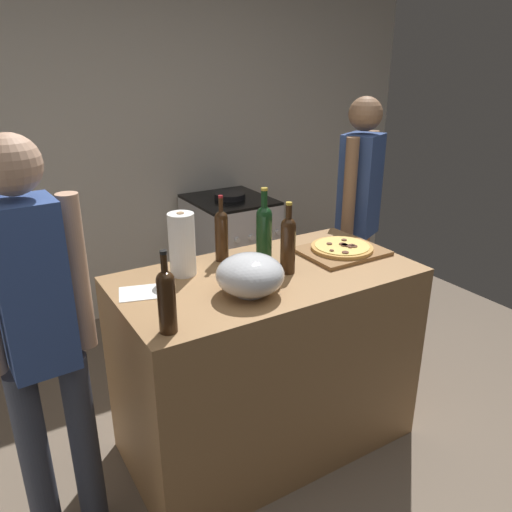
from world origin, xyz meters
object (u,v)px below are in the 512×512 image
at_px(mixing_bowl, 250,275).
at_px(paper_towel_roll, 182,244).
at_px(wine_bottle_dark, 167,298).
at_px(stove, 230,254).
at_px(wine_bottle_green, 288,242).
at_px(person_in_red, 358,212).
at_px(wine_bottle_clear, 264,230).
at_px(wine_bottle_amber, 221,233).
at_px(pizza, 342,247).
at_px(person_in_stripes, 40,334).

xyz_separation_m(mixing_bowl, paper_towel_roll, (-0.15, 0.34, 0.06)).
height_order(wine_bottle_dark, stove, wine_bottle_dark).
bearing_deg(wine_bottle_green, mixing_bowl, -157.27).
xyz_separation_m(paper_towel_roll, wine_bottle_dark, (-0.26, -0.45, -0.01)).
distance_m(wine_bottle_dark, person_in_red, 1.73).
bearing_deg(person_in_red, wine_bottle_dark, -154.58).
xyz_separation_m(wine_bottle_green, person_in_red, (0.89, 0.51, -0.13)).
xyz_separation_m(mixing_bowl, wine_bottle_dark, (-0.41, -0.11, 0.04)).
height_order(mixing_bowl, wine_bottle_dark, wine_bottle_dark).
xyz_separation_m(stove, person_in_red, (0.40, -0.94, 0.51)).
relative_size(wine_bottle_clear, wine_bottle_amber, 1.11).
bearing_deg(wine_bottle_amber, person_in_red, 11.95).
height_order(pizza, wine_bottle_clear, wine_bottle_clear).
xyz_separation_m(wine_bottle_clear, person_in_red, (0.90, 0.33, -0.13)).
xyz_separation_m(paper_towel_roll, person_in_red, (1.30, 0.29, -0.12)).
distance_m(wine_bottle_green, person_in_stripes, 1.07).
distance_m(pizza, wine_bottle_amber, 0.61).
distance_m(wine_bottle_amber, person_in_stripes, 0.94).
distance_m(pizza, wine_bottle_clear, 0.42).
bearing_deg(mixing_bowl, pizza, 14.98).
height_order(pizza, stove, pizza).
bearing_deg(pizza, wine_bottle_clear, 161.10).
height_order(pizza, mixing_bowl, mixing_bowl).
distance_m(wine_bottle_amber, person_in_red, 1.10).
height_order(wine_bottle_dark, person_in_red, person_in_red).
relative_size(wine_bottle_clear, stove, 0.38).
relative_size(pizza, wine_bottle_amber, 0.96).
height_order(paper_towel_roll, wine_bottle_dark, wine_bottle_dark).
height_order(mixing_bowl, wine_bottle_clear, wine_bottle_clear).
bearing_deg(wine_bottle_clear, paper_towel_roll, 174.48).
bearing_deg(stove, wine_bottle_clear, -111.28).
bearing_deg(pizza, person_in_red, 41.40).
bearing_deg(paper_towel_roll, person_in_stripes, -159.63).
height_order(pizza, paper_towel_roll, paper_towel_roll).
height_order(paper_towel_roll, person_in_red, person_in_red).
xyz_separation_m(mixing_bowl, person_in_stripes, (-0.80, 0.10, -0.08)).
distance_m(pizza, person_in_stripes, 1.44).
height_order(wine_bottle_amber, person_in_stripes, person_in_stripes).
xyz_separation_m(paper_towel_roll, wine_bottle_green, (0.41, -0.23, 0.00)).
height_order(wine_bottle_green, person_in_stripes, person_in_stripes).
bearing_deg(paper_towel_roll, wine_bottle_green, -29.07).
relative_size(wine_bottle_clear, wine_bottle_dark, 1.15).
relative_size(stove, person_in_stripes, 0.57).
bearing_deg(person_in_red, paper_towel_roll, -167.58).
bearing_deg(wine_bottle_clear, wine_bottle_green, -87.80).
bearing_deg(wine_bottle_clear, person_in_stripes, -169.11).
xyz_separation_m(pizza, person_in_stripes, (-1.44, -0.07, -0.02)).
height_order(wine_bottle_clear, wine_bottle_dark, wine_bottle_clear).
bearing_deg(wine_bottle_dark, pizza, 15.29).
bearing_deg(person_in_stripes, wine_bottle_dark, -27.86).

